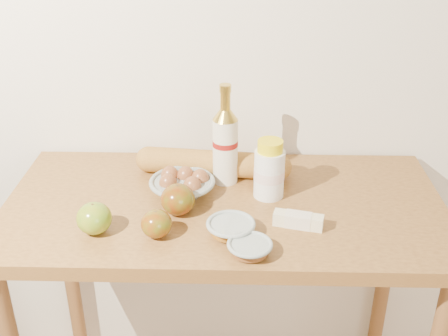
{
  "coord_description": "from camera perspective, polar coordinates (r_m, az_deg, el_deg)",
  "views": [
    {
      "loc": [
        0.04,
        -0.14,
        1.69
      ],
      "look_at": [
        0.0,
        1.15,
        1.02
      ],
      "focal_mm": 45.0,
      "sensor_mm": 36.0,
      "label": 1
    }
  ],
  "objects": [
    {
      "name": "sugar_bowl",
      "position": [
        1.33,
        2.64,
        -8.09
      ],
      "size": [
        0.13,
        0.13,
        0.03
      ],
      "rotation": [
        0.0,
        0.0,
        -0.27
      ],
      "color": "#909D97",
      "rests_on": "table"
    },
    {
      "name": "apple_redgreen_right",
      "position": [
        1.47,
        -4.71,
        -3.21
      ],
      "size": [
        0.12,
        0.12,
        0.08
      ],
      "rotation": [
        0.0,
        0.0,
        -0.38
      ],
      "color": "maroon",
      "rests_on": "table"
    },
    {
      "name": "bourbon_bottle",
      "position": [
        1.58,
        0.12,
        2.49
      ],
      "size": [
        0.08,
        0.08,
        0.29
      ],
      "rotation": [
        0.0,
        0.0,
        0.2
      ],
      "color": "beige",
      "rests_on": "table"
    },
    {
      "name": "table",
      "position": [
        1.6,
        0.03,
        -7.25
      ],
      "size": [
        1.2,
        0.6,
        0.9
      ],
      "color": "#9D6C32",
      "rests_on": "ground"
    },
    {
      "name": "cream_bottle",
      "position": [
        1.53,
        4.62,
        -0.27
      ],
      "size": [
        0.1,
        0.1,
        0.17
      ],
      "rotation": [
        0.0,
        0.0,
        0.25
      ],
      "color": "white",
      "rests_on": "table"
    },
    {
      "name": "butter_stick",
      "position": [
        1.44,
        7.55,
        -5.29
      ],
      "size": [
        0.13,
        0.06,
        0.04
      ],
      "rotation": [
        0.0,
        0.0,
        -0.24
      ],
      "color": "beige",
      "rests_on": "table"
    },
    {
      "name": "syrup_bowl",
      "position": [
        1.39,
        0.69,
        -6.06
      ],
      "size": [
        0.15,
        0.15,
        0.04
      ],
      "rotation": [
        0.0,
        0.0,
        -0.26
      ],
      "color": "#95A29D",
      "rests_on": "table"
    },
    {
      "name": "apple_yellowgreen",
      "position": [
        1.43,
        -13.05,
        -5.0
      ],
      "size": [
        0.1,
        0.1,
        0.08
      ],
      "rotation": [
        0.0,
        0.0,
        -0.16
      ],
      "color": "#9A941E",
      "rests_on": "table"
    },
    {
      "name": "apple_redgreen_front",
      "position": [
        1.39,
        -6.88,
        -5.64
      ],
      "size": [
        0.09,
        0.09,
        0.07
      ],
      "rotation": [
        0.0,
        0.0,
        0.19
      ],
      "color": "#981708",
      "rests_on": "table"
    },
    {
      "name": "back_wall",
      "position": [
        1.69,
        0.34,
        14.19
      ],
      "size": [
        3.5,
        0.02,
        2.6
      ],
      "primitive_type": "cube",
      "color": "silver",
      "rests_on": "ground"
    },
    {
      "name": "baguette",
      "position": [
        1.65,
        -1.15,
        0.49
      ],
      "size": [
        0.47,
        0.13,
        0.08
      ],
      "rotation": [
        0.0,
        0.0,
        -0.11
      ],
      "color": "#BD8739",
      "rests_on": "table"
    },
    {
      "name": "egg_bowl",
      "position": [
        1.57,
        -4.23,
        -1.63
      ],
      "size": [
        0.22,
        0.22,
        0.07
      ],
      "rotation": [
        0.0,
        0.0,
        -0.2
      ],
      "color": "gray",
      "rests_on": "table"
    }
  ]
}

